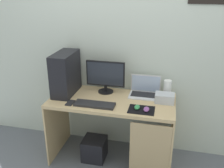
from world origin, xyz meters
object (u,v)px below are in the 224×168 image
mouse_right (146,109)px  cell_phone (70,103)px  speaker (167,88)px  pc_tower (66,73)px  subwoofer (94,149)px  projector (165,98)px  laptop (145,91)px  mouse_left (137,107)px  monitor (105,76)px  keyboard (95,104)px

mouse_right → cell_phone: mouse_right is taller
speaker → cell_phone: bearing=-157.2°
pc_tower → subwoofer: 0.94m
projector → speaker: bearing=82.9°
laptop → mouse_left: bearing=-95.7°
speaker → mouse_right: speaker is taller
projector → cell_phone: 1.00m
cell_phone → projector: bearing=14.7°
mouse_right → subwoofer: bearing=167.7°
mouse_right → projector: bearing=56.3°
speaker → projector: 0.17m
monitor → keyboard: (-0.03, -0.35, -0.18)m
speaker → subwoofer: 1.10m
speaker → projector: (-0.02, -0.16, -0.05)m
laptop → mouse_right: laptop is taller
pc_tower → monitor: size_ratio=1.07×
monitor → mouse_left: (0.41, -0.33, -0.17)m
projector → keyboard: size_ratio=0.48×
speaker → mouse_right: size_ratio=1.95×
monitor → cell_phone: monitor is taller
cell_phone → subwoofer: 0.68m
monitor → projector: monitor is taller
keyboard → mouse_right: size_ratio=4.38×
mouse_right → subwoofer: mouse_right is taller
speaker → keyboard: 0.83m
pc_tower → keyboard: (0.40, -0.24, -0.22)m
projector → cell_phone: (-0.96, -0.25, -0.04)m
pc_tower → projector: pc_tower is taller
speaker → cell_phone: size_ratio=1.44×
mouse_right → subwoofer: 0.89m
pc_tower → projector: size_ratio=2.35×
monitor → cell_phone: bearing=-128.5°
laptop → subwoofer: laptop is taller
mouse_right → speaker: bearing=65.6°
projector → cell_phone: size_ratio=1.54×
laptop → speaker: bearing=5.6°
pc_tower → mouse_right: (0.94, -0.24, -0.21)m
speaker → mouse_left: bearing=-126.2°
speaker → keyboard: bearing=-150.7°
keyboard → speaker: bearing=29.3°
mouse_left → keyboard: bearing=-177.4°
speaker → mouse_left: (-0.28, -0.38, -0.07)m
speaker → mouse_left: size_ratio=1.95×
mouse_left → cell_phone: size_ratio=0.74×
projector → mouse_left: (-0.26, -0.22, -0.03)m
mouse_right → cell_phone: 0.80m
laptop → subwoofer: bearing=-154.2°
monitor → subwoofer: size_ratio=1.70×
projector → mouse_left: size_ratio=2.08×
laptop → cell_phone: 0.84m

